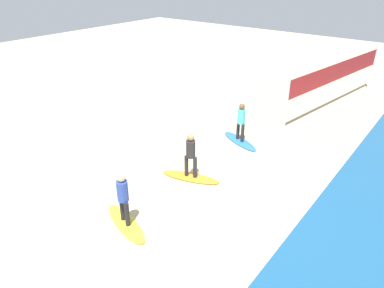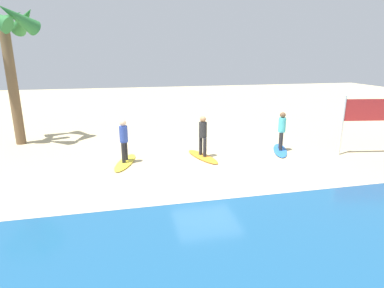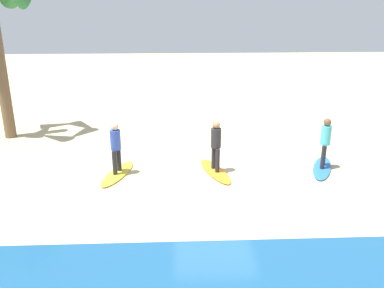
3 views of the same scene
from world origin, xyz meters
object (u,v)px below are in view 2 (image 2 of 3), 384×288
surfer_blue (282,128)px  palm_tree (4,32)px  surfboard_yellow (125,162)px  surfer_orange (203,133)px  surfer_yellow (124,138)px  surfboard_blue (280,150)px  surfboard_orange (203,157)px

surfer_blue → palm_tree: size_ratio=0.26×
surfboard_yellow → surfer_orange: bearing=108.4°
surfer_blue → surfer_yellow: bearing=1.4°
surfboard_blue → surfer_orange: size_ratio=1.28×
surfboard_blue → surfboard_yellow: bearing=-65.7°
surfboard_yellow → surfboard_blue: bearing=109.0°
palm_tree → surfer_yellow: bearing=140.2°
surfer_orange → palm_tree: palm_tree is taller
surfboard_blue → surfer_yellow: size_ratio=1.28×
surfboard_yellow → surfboard_orange: bearing=108.4°
surfer_yellow → palm_tree: (4.76, -3.96, 3.99)m
surfboard_blue → palm_tree: bearing=-85.5°
surfer_orange → surfer_blue: bearing=-178.0°
surfboard_orange → palm_tree: size_ratio=0.33×
surfboard_yellow → palm_tree: (4.76, -3.96, 4.99)m
surfer_yellow → surfboard_blue: bearing=-178.6°
palm_tree → surfboard_orange: bearing=153.6°
surfer_blue → palm_tree: bearing=-18.4°
surfer_blue → surfboard_orange: (3.54, 0.12, -0.99)m
surfer_blue → palm_tree: 12.68m
surfboard_orange → palm_tree: 10.12m
surfboard_blue → surfboard_yellow: 6.66m
surfer_orange → surfer_yellow: bearing=0.8°
surfer_orange → surfer_yellow: (3.12, 0.04, 0.00)m
surfer_orange → surfer_yellow: same height
surfer_blue → surfboard_yellow: 6.74m
surfboard_orange → surfboard_yellow: bearing=-106.5°
palm_tree → surfboard_yellow: bearing=140.2°
surfer_yellow → surfer_blue: bearing=-178.6°
surfboard_yellow → palm_tree: palm_tree is taller
surfboard_blue → surfboard_yellow: (6.66, 0.16, 0.00)m
surfer_blue → surfer_yellow: (6.66, 0.16, 0.00)m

